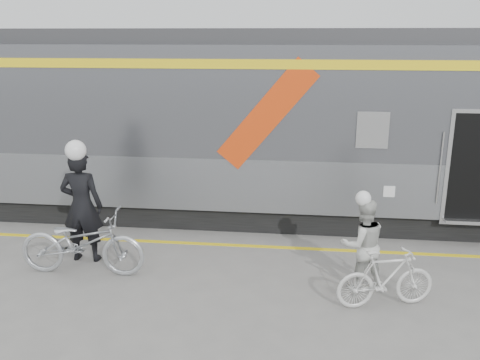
# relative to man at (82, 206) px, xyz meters

# --- Properties ---
(ground) EXTENTS (90.00, 90.00, 0.00)m
(ground) POSITION_rel_man_xyz_m (3.45, -1.21, -1.03)
(ground) COLOR slate
(ground) RESTS_ON ground
(train) EXTENTS (24.00, 3.17, 4.10)m
(train) POSITION_rel_man_xyz_m (5.00, 2.98, 1.02)
(train) COLOR black
(train) RESTS_ON ground
(safety_strip) EXTENTS (24.00, 0.12, 0.01)m
(safety_strip) POSITION_rel_man_xyz_m (3.45, 0.94, -1.03)
(safety_strip) COLOR yellow
(safety_strip) RESTS_ON ground
(man) EXTENTS (0.76, 0.51, 2.06)m
(man) POSITION_rel_man_xyz_m (0.00, 0.00, 0.00)
(man) COLOR black
(man) RESTS_ON ground
(bicycle_left) EXTENTS (2.18, 0.80, 1.14)m
(bicycle_left) POSITION_rel_man_xyz_m (0.20, -0.55, -0.46)
(bicycle_left) COLOR #B4B8BD
(bicycle_left) RESTS_ON ground
(woman) EXTENTS (0.86, 0.75, 1.52)m
(woman) POSITION_rel_man_xyz_m (4.88, -0.53, -0.27)
(woman) COLOR beige
(woman) RESTS_ON ground
(bicycle_right) EXTENTS (1.59, 0.82, 0.92)m
(bicycle_right) POSITION_rel_man_xyz_m (5.18, -1.08, -0.57)
(bicycle_right) COLOR silver
(bicycle_right) RESTS_ON ground
(helmet_man) EXTENTS (0.36, 0.36, 0.36)m
(helmet_man) POSITION_rel_man_xyz_m (0.00, 0.00, 1.21)
(helmet_man) COLOR white
(helmet_man) RESTS_ON man
(helmet_woman) EXTENTS (0.24, 0.24, 0.24)m
(helmet_woman) POSITION_rel_man_xyz_m (4.88, -0.53, 0.61)
(helmet_woman) COLOR white
(helmet_woman) RESTS_ON woman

